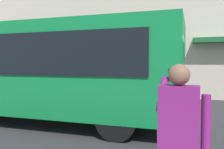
# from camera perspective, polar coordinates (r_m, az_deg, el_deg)

# --- Properties ---
(ground_plane) EXTENTS (60.00, 60.00, 0.00)m
(ground_plane) POSITION_cam_1_polar(r_m,az_deg,el_deg) (7.13, 7.61, -12.46)
(ground_plane) COLOR #2B2B2D
(red_bus) EXTENTS (9.05, 2.54, 3.08)m
(red_bus) POSITION_cam_1_polar(r_m,az_deg,el_deg) (8.04, -17.55, 1.29)
(red_bus) COLOR #0F7238
(red_bus) RESTS_ON ground_plane
(pedestrian_photographer) EXTENTS (0.53, 0.52, 1.70)m
(pedestrian_photographer) POSITION_cam_1_polar(r_m,az_deg,el_deg) (2.63, 15.55, -13.21)
(pedestrian_photographer) COLOR #4C4238
(pedestrian_photographer) RESTS_ON sidewalk_curb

